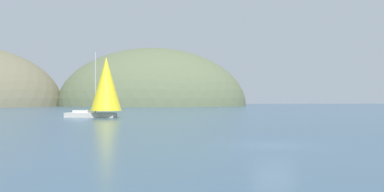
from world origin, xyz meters
name	(u,v)px	position (x,y,z in m)	size (l,w,h in m)	color
ground_plane	(274,145)	(0.00, 0.00, 0.00)	(360.00, 360.00, 0.00)	#385670
headland_center	(154,106)	(5.00, 135.00, 0.00)	(64.78, 44.00, 39.87)	#5B6647
sailboat_yellow_sail	(105,86)	(-10.43, 41.68, 4.53)	(8.77, 5.60, 9.43)	#B7B2A8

